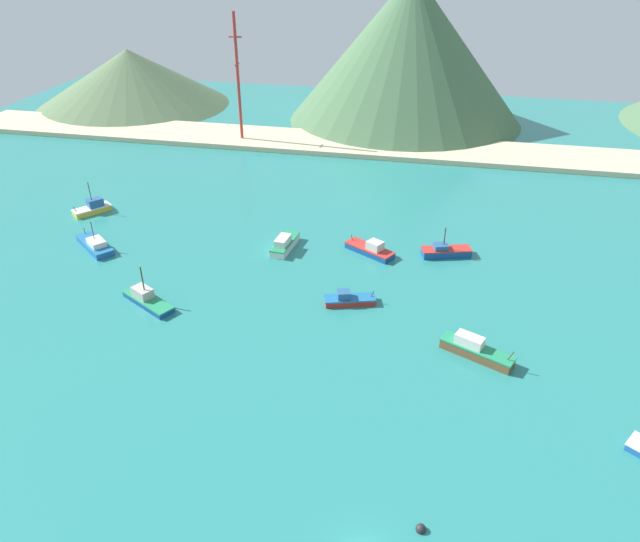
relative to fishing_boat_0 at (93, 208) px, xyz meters
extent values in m
cube|color=teal|center=(61.46, -30.24, -1.21)|extent=(260.00, 280.00, 0.50)
cube|color=gold|center=(-0.15, -0.19, -0.50)|extent=(6.32, 6.98, 0.92)
cube|color=white|center=(-0.15, -0.19, 0.06)|extent=(6.45, 7.12, 0.20)
cube|color=#28568C|center=(0.38, 0.47, 0.92)|extent=(3.28, 3.40, 1.53)
cylinder|color=#4C3823|center=(-2.06, -2.59, 0.60)|extent=(0.44, 0.51, 1.25)
cylinder|color=#4C3823|center=(0.03, 0.04, 3.48)|extent=(0.16, 0.16, 3.58)
cube|color=brown|center=(71.69, -29.80, -0.34)|extent=(9.45, 5.96, 1.24)
cube|color=#238C5B|center=(71.69, -29.80, 0.38)|extent=(9.64, 6.08, 0.20)
cube|color=silver|center=(70.62, -29.32, 1.15)|extent=(3.95, 3.03, 1.33)
cylinder|color=#4C3823|center=(75.51, -31.55, 1.15)|extent=(0.69, 0.40, 1.67)
cube|color=#14478C|center=(24.98, -27.33, -0.59)|extent=(9.38, 6.83, 0.73)
cube|color=#238C5B|center=(24.98, -27.33, -0.13)|extent=(9.57, 6.96, 0.20)
cube|color=#B2ADA3|center=(23.97, -26.76, 0.64)|extent=(3.68, 3.24, 1.35)
cylinder|color=#4C3823|center=(24.52, -27.06, 3.24)|extent=(0.19, 0.19, 3.84)
cube|color=silver|center=(40.12, -6.46, -0.38)|extent=(3.35, 8.31, 1.17)
cube|color=#238C5B|center=(40.12, -6.46, 0.31)|extent=(3.42, 8.48, 0.20)
cube|color=silver|center=(40.01, -7.46, 1.00)|extent=(2.26, 3.82, 1.18)
cube|color=#14478C|center=(54.54, -5.21, -0.50)|extent=(8.86, 6.74, 0.91)
cube|color=red|center=(54.54, -5.21, 0.05)|extent=(9.04, 6.88, 0.20)
cube|color=beige|center=(55.47, -5.75, 0.87)|extent=(3.16, 3.02, 1.44)
cylinder|color=#4C3823|center=(51.18, -3.25, 0.59)|extent=(0.53, 0.38, 1.24)
cube|color=#14478C|center=(67.22, -3.42, -0.39)|extent=(8.45, 4.74, 1.14)
cube|color=red|center=(67.22, -3.42, 0.28)|extent=(8.62, 4.83, 0.20)
cube|color=#28568C|center=(66.25, -3.71, 0.81)|extent=(2.73, 2.48, 0.85)
cylinder|color=#4C3823|center=(66.69, -3.58, 2.75)|extent=(0.19, 0.19, 3.04)
cube|color=#1E5BA8|center=(8.08, -13.16, -0.51)|extent=(9.28, 8.27, 0.89)
cube|color=#1E669E|center=(8.08, -13.16, 0.03)|extent=(9.46, 8.43, 0.20)
cube|color=silver|center=(9.00, -13.89, 0.61)|extent=(4.17, 3.98, 0.95)
cylinder|color=#4C3823|center=(4.77, -10.52, 0.56)|extent=(0.50, 0.43, 1.22)
cylinder|color=#4C3823|center=(8.45, -13.45, 2.66)|extent=(0.15, 0.15, 3.15)
cube|color=red|center=(53.77, -20.96, -0.55)|extent=(7.64, 4.29, 0.82)
cube|color=#1E669E|center=(53.77, -20.96, -0.04)|extent=(7.80, 4.38, 0.20)
cube|color=#28568C|center=(52.90, -21.23, 0.61)|extent=(2.24, 2.16, 1.10)
cylinder|color=#4C3823|center=(56.91, -20.01, 0.43)|extent=(0.52, 0.26, 1.12)
sphere|color=#232328|center=(66.22, -56.44, -0.79)|extent=(0.97, 0.97, 0.97)
cube|color=beige|center=(61.46, 48.98, -0.36)|extent=(247.00, 17.13, 1.20)
cone|color=#56704C|center=(-29.62, 74.20, 7.35)|extent=(58.12, 58.12, 16.62)
cone|color=#476B47|center=(53.37, 75.65, 18.27)|extent=(65.13, 65.13, 38.47)
cylinder|color=#B7332D|center=(14.66, 46.48, 14.58)|extent=(0.75, 0.75, 31.08)
cylinder|color=#B7332D|center=(14.66, 46.48, 24.52)|extent=(3.11, 0.38, 0.38)
cylinder|color=#B7332D|center=(14.66, 46.48, 18.31)|extent=(0.38, 2.49, 0.38)
camera|label=1|loc=(64.12, -91.08, 46.48)|focal=32.53mm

